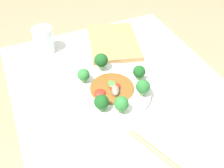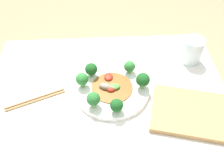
{
  "view_description": "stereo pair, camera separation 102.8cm",
  "coord_description": "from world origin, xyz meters",
  "px_view_note": "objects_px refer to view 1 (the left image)",
  "views": [
    {
      "loc": [
        0.56,
        -0.28,
        1.39
      ],
      "look_at": [
        -0.02,
        -0.04,
        0.8
      ],
      "focal_mm": 42.0,
      "sensor_mm": 36.0,
      "label": 1
    },
    {
      "loc": [
        0.02,
        0.59,
        1.47
      ],
      "look_at": [
        -0.02,
        -0.04,
        0.8
      ],
      "focal_mm": 42.0,
      "sensor_mm": 36.0,
      "label": 2
    }
  ],
  "objects_px": {
    "broccoli_north": "(139,72)",
    "stirfry_center": "(112,88)",
    "chopsticks": "(160,154)",
    "broccoli_southwest": "(84,75)",
    "broccoli_east": "(121,104)",
    "broccoli_southeast": "(101,102)",
    "drinking_glass": "(44,40)",
    "plate": "(112,90)",
    "cutting_board": "(113,42)",
    "broccoli_northeast": "(143,87)",
    "broccoli_west": "(101,61)"
  },
  "relations": [
    {
      "from": "broccoli_east",
      "to": "chopsticks",
      "type": "xyz_separation_m",
      "value": [
        0.17,
        0.04,
        -0.05
      ]
    },
    {
      "from": "broccoli_southwest",
      "to": "stirfry_center",
      "type": "relative_size",
      "value": 0.35
    },
    {
      "from": "broccoli_west",
      "to": "broccoli_southwest",
      "type": "relative_size",
      "value": 1.24
    },
    {
      "from": "stirfry_center",
      "to": "cutting_board",
      "type": "relative_size",
      "value": 0.49
    },
    {
      "from": "broccoli_northeast",
      "to": "chopsticks",
      "type": "bearing_deg",
      "value": -14.68
    },
    {
      "from": "broccoli_southwest",
      "to": "broccoli_east",
      "type": "bearing_deg",
      "value": 19.1
    },
    {
      "from": "cutting_board",
      "to": "drinking_glass",
      "type": "bearing_deg",
      "value": -103.98
    },
    {
      "from": "broccoli_southeast",
      "to": "drinking_glass",
      "type": "height_order",
      "value": "drinking_glass"
    },
    {
      "from": "broccoli_north",
      "to": "stirfry_center",
      "type": "relative_size",
      "value": 0.36
    },
    {
      "from": "broccoli_west",
      "to": "stirfry_center",
      "type": "bearing_deg",
      "value": -3.54
    },
    {
      "from": "broccoli_southwest",
      "to": "broccoli_north",
      "type": "height_order",
      "value": "broccoli_north"
    },
    {
      "from": "plate",
      "to": "broccoli_east",
      "type": "distance_m",
      "value": 0.11
    },
    {
      "from": "chopsticks",
      "to": "broccoli_north",
      "type": "bearing_deg",
      "value": 164.08
    },
    {
      "from": "broccoli_southeast",
      "to": "broccoli_southwest",
      "type": "bearing_deg",
      "value": -176.56
    },
    {
      "from": "broccoli_northeast",
      "to": "cutting_board",
      "type": "bearing_deg",
      "value": 173.08
    },
    {
      "from": "broccoli_southwest",
      "to": "cutting_board",
      "type": "relative_size",
      "value": 0.17
    },
    {
      "from": "broccoli_west",
      "to": "stirfry_center",
      "type": "distance_m",
      "value": 0.12
    },
    {
      "from": "chopsticks",
      "to": "stirfry_center",
      "type": "bearing_deg",
      "value": -174.14
    },
    {
      "from": "chopsticks",
      "to": "broccoli_southeast",
      "type": "bearing_deg",
      "value": -155.47
    },
    {
      "from": "broccoli_northeast",
      "to": "broccoli_southeast",
      "type": "distance_m",
      "value": 0.15
    },
    {
      "from": "broccoli_east",
      "to": "broccoli_southwest",
      "type": "bearing_deg",
      "value": -160.9
    },
    {
      "from": "broccoli_southeast",
      "to": "broccoli_east",
      "type": "distance_m",
      "value": 0.06
    },
    {
      "from": "broccoli_west",
      "to": "broccoli_southeast",
      "type": "xyz_separation_m",
      "value": [
        0.18,
        -0.07,
        -0.01
      ]
    },
    {
      "from": "broccoli_southeast",
      "to": "cutting_board",
      "type": "distance_m",
      "value": 0.38
    },
    {
      "from": "plate",
      "to": "broccoli_northeast",
      "type": "xyz_separation_m",
      "value": [
        0.07,
        0.08,
        0.05
      ]
    },
    {
      "from": "stirfry_center",
      "to": "drinking_glass",
      "type": "xyz_separation_m",
      "value": [
        -0.33,
        -0.15,
        0.02
      ]
    },
    {
      "from": "broccoli_southeast",
      "to": "cutting_board",
      "type": "relative_size",
      "value": 0.18
    },
    {
      "from": "cutting_board",
      "to": "chopsticks",
      "type": "bearing_deg",
      "value": -9.98
    },
    {
      "from": "broccoli_west",
      "to": "cutting_board",
      "type": "bearing_deg",
      "value": 143.08
    },
    {
      "from": "plate",
      "to": "broccoli_west",
      "type": "relative_size",
      "value": 4.11
    },
    {
      "from": "broccoli_northeast",
      "to": "broccoli_north",
      "type": "bearing_deg",
      "value": 160.73
    },
    {
      "from": "broccoli_west",
      "to": "drinking_glass",
      "type": "relative_size",
      "value": 0.63
    },
    {
      "from": "broccoli_southwest",
      "to": "cutting_board",
      "type": "distance_m",
      "value": 0.27
    },
    {
      "from": "plate",
      "to": "broccoli_southwest",
      "type": "relative_size",
      "value": 5.12
    },
    {
      "from": "broccoli_west",
      "to": "cutting_board",
      "type": "distance_m",
      "value": 0.2
    },
    {
      "from": "broccoli_southeast",
      "to": "broccoli_east",
      "type": "height_order",
      "value": "broccoli_east"
    },
    {
      "from": "stirfry_center",
      "to": "drinking_glass",
      "type": "bearing_deg",
      "value": -155.68
    },
    {
      "from": "broccoli_northeast",
      "to": "stirfry_center",
      "type": "bearing_deg",
      "value": -126.79
    },
    {
      "from": "chopsticks",
      "to": "cutting_board",
      "type": "height_order",
      "value": "cutting_board"
    },
    {
      "from": "plate",
      "to": "stirfry_center",
      "type": "distance_m",
      "value": 0.02
    },
    {
      "from": "broccoli_northeast",
      "to": "broccoli_southeast",
      "type": "xyz_separation_m",
      "value": [
        0.01,
        -0.14,
        -0.0
      ]
    },
    {
      "from": "broccoli_northeast",
      "to": "drinking_glass",
      "type": "distance_m",
      "value": 0.45
    },
    {
      "from": "broccoli_southwest",
      "to": "chopsticks",
      "type": "relative_size",
      "value": 0.25
    },
    {
      "from": "broccoli_northeast",
      "to": "broccoli_north",
      "type": "xyz_separation_m",
      "value": [
        -0.07,
        0.03,
        -0.01
      ]
    },
    {
      "from": "cutting_board",
      "to": "broccoli_north",
      "type": "bearing_deg",
      "value": -3.06
    },
    {
      "from": "broccoli_northeast",
      "to": "broccoli_southeast",
      "type": "bearing_deg",
      "value": -87.36
    },
    {
      "from": "broccoli_west",
      "to": "broccoli_southeast",
      "type": "bearing_deg",
      "value": -21.43
    },
    {
      "from": "broccoli_north",
      "to": "stirfry_center",
      "type": "bearing_deg",
      "value": -82.81
    },
    {
      "from": "stirfry_center",
      "to": "cutting_board",
      "type": "distance_m",
      "value": 0.29
    },
    {
      "from": "plate",
      "to": "broccoli_southeast",
      "type": "bearing_deg",
      "value": -42.39
    }
  ]
}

